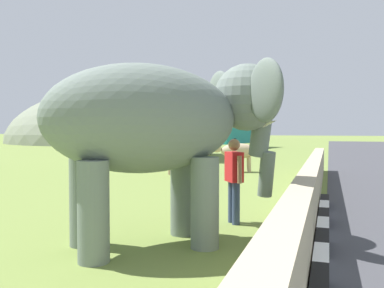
% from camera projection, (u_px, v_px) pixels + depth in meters
% --- Properties ---
extents(barrier_parapet, '(28.00, 0.36, 1.00)m').
position_uv_depth(barrier_parapet, '(293.00, 246.00, 4.69)').
color(barrier_parapet, tan).
rests_on(barrier_parapet, ground_plane).
extents(elephant, '(3.78, 3.88, 2.97)m').
position_uv_depth(elephant, '(165.00, 122.00, 6.47)').
color(elephant, slate).
rests_on(elephant, ground_plane).
extents(person_handler, '(0.56, 0.44, 1.66)m').
position_uv_depth(person_handler, '(234.00, 176.00, 7.94)').
color(person_handler, navy).
rests_on(person_handler, ground_plane).
extents(bus_white, '(8.63, 4.64, 3.50)m').
position_uv_depth(bus_white, '(187.00, 125.00, 26.32)').
color(bus_white, silver).
rests_on(bus_white, ground_plane).
extents(bus_teal, '(8.68, 4.28, 3.50)m').
position_uv_depth(bus_teal, '(235.00, 126.00, 38.53)').
color(bus_teal, teal).
rests_on(bus_teal, ground_plane).
extents(cow_near, '(1.88, 1.19, 1.23)m').
position_uv_depth(cow_near, '(180.00, 153.00, 16.55)').
color(cow_near, tan).
rests_on(cow_near, ground_plane).
extents(cow_mid, '(1.10, 1.91, 1.23)m').
position_uv_depth(cow_mid, '(237.00, 152.00, 17.38)').
color(cow_mid, tan).
rests_on(cow_mid, ground_plane).
extents(hill_east, '(44.45, 35.56, 16.78)m').
position_uv_depth(hill_east, '(144.00, 140.00, 63.50)').
color(hill_east, gray).
rests_on(hill_east, ground_plane).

